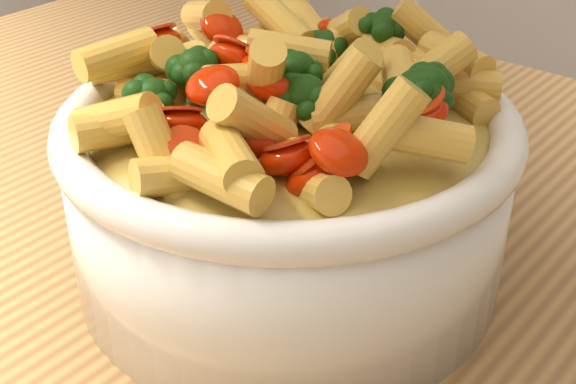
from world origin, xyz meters
The scene contains 3 objects.
table centered at (0.00, 0.00, 0.80)m, with size 1.20×0.80×0.90m.
serving_bowl centered at (-0.01, -0.03, 0.96)m, with size 0.28×0.28×0.12m.
pasta_salad centered at (-0.01, -0.03, 1.03)m, with size 0.22×0.22×0.05m.
Camera 1 is at (0.26, -0.36, 1.21)m, focal length 50.00 mm.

